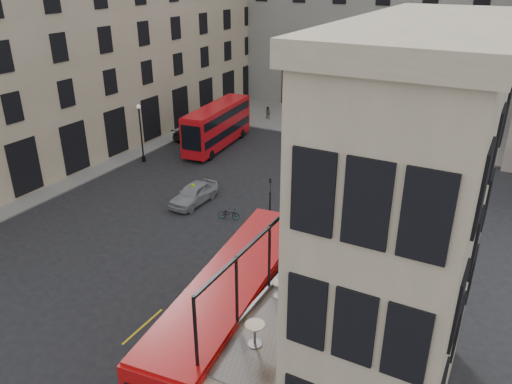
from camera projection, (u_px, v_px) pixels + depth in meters
The scene contains 31 objects.
ground at pixel (175, 339), 23.99m from camera, with size 140.00×140.00×0.00m, color black.
host_building_main at pixel (403, 252), 16.46m from camera, with size 7.26×11.40×15.10m.
host_frontage at pixel (301, 348), 20.24m from camera, with size 3.00×11.00×4.50m, color #C6B094.
cafe_floor at pixel (303, 301), 19.29m from camera, with size 3.00×10.00×0.10m, color slate.
building_left at pixel (64, 24), 46.94m from camera, with size 14.60×50.60×22.00m.
gateway at pixel (375, 29), 60.70m from camera, with size 35.00×10.60×18.00m.
pavement_far at pixel (334, 122), 56.99m from camera, with size 40.00×12.00×0.12m, color slate.
pavement_left at pixel (53, 173), 43.08m from camera, with size 8.00×48.00×0.12m, color slate.
traffic_light_near at pixel (270, 197), 33.03m from camera, with size 0.16×0.20×3.80m.
traffic_light_far at pixel (220, 113), 51.89m from camera, with size 0.16×0.20×3.80m.
street_lamp_a at pixel (141, 137), 44.76m from camera, with size 0.36×0.36×5.33m.
street_lamp_b at pixel (322, 110), 52.82m from camera, with size 0.36×0.36×5.33m.
bus_near at pixel (235, 315), 21.39m from camera, with size 4.14×12.41×4.86m.
bus_far at pixel (218, 124), 48.58m from camera, with size 3.38×10.57×4.14m.
car_a at pixel (194, 194), 37.47m from camera, with size 1.83×4.54×1.55m, color #93959A.
car_b at pixel (323, 154), 45.12m from camera, with size 1.75×5.01×1.65m, color #AE0A0F.
car_c at pixel (192, 132), 51.70m from camera, with size 1.84×4.53×1.31m, color black.
bicycle at pixel (229, 214), 35.26m from camera, with size 0.53×1.53×0.80m, color gray.
cyclist at pixel (194, 194), 37.32m from camera, with size 0.60×0.39×1.64m, color #B0E217.
pedestrian_a at pixel (268, 114), 57.70m from camera, with size 0.76×0.59×1.56m, color gray.
pedestrian_b at pixel (326, 112), 57.78m from camera, with size 1.14×0.65×1.76m, color gray.
pedestrian_c at pixel (355, 125), 53.14m from camera, with size 1.10×0.46×1.88m, color gray.
pedestrian_d at pixel (396, 146), 47.19m from camera, with size 0.80×0.52×1.63m, color gray.
pedestrian_e at pixel (186, 132), 51.41m from camera, with size 0.57×0.38×1.57m, color gray.
cafe_table_near at pixel (255, 331), 16.80m from camera, with size 0.68×0.68×0.85m.
cafe_table_mid at pixel (279, 287), 19.32m from camera, with size 0.54×0.54×0.68m.
cafe_table_far at pixel (315, 248), 21.78m from camera, with size 0.64×0.64×0.80m.
cafe_chair_a at pixel (305, 347), 16.59m from camera, with size 0.44×0.44×0.77m.
cafe_chair_b at pixel (317, 308), 18.38m from camera, with size 0.44×0.44×0.89m.
cafe_chair_c at pixel (325, 299), 18.87m from camera, with size 0.49×0.49×0.94m.
cafe_chair_d at pixel (352, 252), 22.01m from camera, with size 0.43×0.43×0.86m.
Camera 1 is at (12.38, -14.78, 16.40)m, focal length 35.00 mm.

